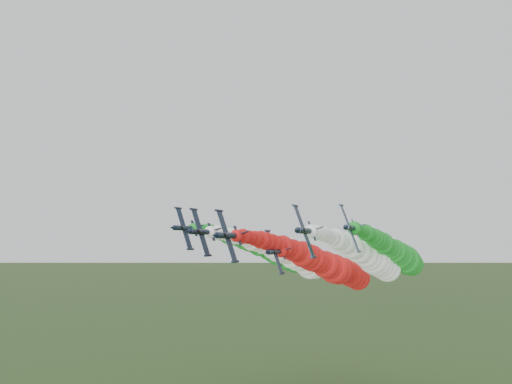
{
  "coord_description": "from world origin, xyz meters",
  "views": [
    {
      "loc": [
        42.47,
        -90.63,
        43.59
      ],
      "look_at": [
        3.82,
        3.42,
        53.57
      ],
      "focal_mm": 35.0,
      "sensor_mm": 36.0,
      "label": 1
    }
  ],
  "objects_px": {
    "jet_lead": "(316,261)",
    "jet_inner_left": "(292,257)",
    "jet_outer_right": "(397,254)",
    "jet_outer_left": "(272,252)",
    "jet_inner_right": "(370,258)",
    "jet_trail": "(340,270)"
  },
  "relations": [
    {
      "from": "jet_lead",
      "to": "jet_inner_left",
      "type": "xyz_separation_m",
      "value": [
        -8.73,
        6.25,
        0.77
      ]
    },
    {
      "from": "jet_lead",
      "to": "jet_outer_right",
      "type": "distance_m",
      "value": 25.87
    },
    {
      "from": "jet_lead",
      "to": "jet_outer_right",
      "type": "height_order",
      "value": "jet_outer_right"
    },
    {
      "from": "jet_lead",
      "to": "jet_outer_left",
      "type": "relative_size",
      "value": 1.0
    },
    {
      "from": "jet_inner_right",
      "to": "jet_trail",
      "type": "distance_m",
      "value": 21.18
    },
    {
      "from": "jet_outer_right",
      "to": "jet_trail",
      "type": "xyz_separation_m",
      "value": [
        -17.6,
        4.24,
        -4.97
      ]
    },
    {
      "from": "jet_inner_right",
      "to": "jet_outer_right",
      "type": "height_order",
      "value": "jet_outer_right"
    },
    {
      "from": "jet_outer_left",
      "to": "jet_inner_right",
      "type": "bearing_deg",
      "value": -18.45
    },
    {
      "from": "jet_inner_right",
      "to": "jet_inner_left",
      "type": "bearing_deg",
      "value": 175.63
    },
    {
      "from": "jet_inner_left",
      "to": "jet_outer_right",
      "type": "distance_m",
      "value": 30.01
    },
    {
      "from": "jet_inner_left",
      "to": "jet_outer_right",
      "type": "relative_size",
      "value": 1.0
    },
    {
      "from": "jet_inner_left",
      "to": "jet_outer_right",
      "type": "height_order",
      "value": "jet_outer_right"
    },
    {
      "from": "jet_inner_right",
      "to": "jet_outer_right",
      "type": "xyz_separation_m",
      "value": [
        5.7,
        12.76,
        0.74
      ]
    },
    {
      "from": "jet_outer_right",
      "to": "jet_inner_left",
      "type": "bearing_deg",
      "value": -158.35
    },
    {
      "from": "jet_inner_left",
      "to": "jet_trail",
      "type": "relative_size",
      "value": 1.0
    },
    {
      "from": "jet_inner_left",
      "to": "jet_inner_right",
      "type": "height_order",
      "value": "jet_inner_right"
    },
    {
      "from": "jet_inner_right",
      "to": "jet_outer_left",
      "type": "relative_size",
      "value": 1.0
    },
    {
      "from": "jet_inner_right",
      "to": "jet_outer_right",
      "type": "distance_m",
      "value": 14.0
    },
    {
      "from": "jet_lead",
      "to": "jet_outer_left",
      "type": "distance_m",
      "value": 23.76
    },
    {
      "from": "jet_trail",
      "to": "jet_inner_right",
      "type": "bearing_deg",
      "value": -55.02
    },
    {
      "from": "jet_inner_left",
      "to": "jet_lead",
      "type": "bearing_deg",
      "value": -35.61
    },
    {
      "from": "jet_outer_left",
      "to": "jet_trail",
      "type": "relative_size",
      "value": 1.0
    }
  ]
}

